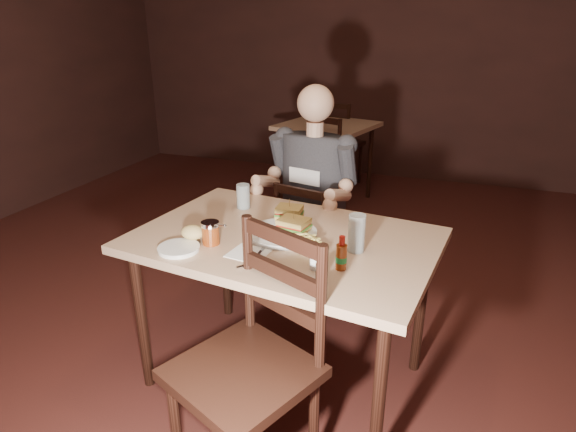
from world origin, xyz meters
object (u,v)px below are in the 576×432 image
(bg_chair_near, at_px, (310,171))
(syrup_dispenser, at_px, (211,233))
(chair_near, at_px, (243,372))
(glass_right, at_px, (357,233))
(chair_far, at_px, (313,244))
(main_table, at_px, (284,251))
(dinner_plate, at_px, (282,234))
(glass_left, at_px, (243,196))
(bg_table, at_px, (327,133))
(bg_chair_far, at_px, (340,143))
(side_plate, at_px, (179,249))
(diner, at_px, (311,170))
(hot_sauce, at_px, (341,253))

(bg_chair_near, height_order, syrup_dispenser, bg_chair_near)
(chair_near, height_order, glass_right, chair_near)
(chair_far, xyz_separation_m, syrup_dispenser, (-0.20, -0.88, 0.41))
(main_table, relative_size, dinner_plate, 4.64)
(chair_near, bearing_deg, glass_right, 87.16)
(main_table, xyz_separation_m, glass_left, (-0.32, 0.27, 0.14))
(bg_table, distance_m, dinner_plate, 2.63)
(bg_chair_far, bearing_deg, chair_far, 112.02)
(side_plate, bearing_deg, chair_near, -35.79)
(chair_near, xyz_separation_m, diner, (-0.13, 1.24, 0.40))
(bg_table, bearing_deg, chair_far, -76.96)
(chair_near, distance_m, diner, 1.31)
(bg_chair_near, relative_size, dinner_plate, 2.97)
(hot_sauce, bearing_deg, chair_far, 112.51)
(glass_left, bearing_deg, bg_table, 94.53)
(diner, bearing_deg, main_table, -70.82)
(chair_near, xyz_separation_m, dinner_plate, (-0.07, 0.59, 0.28))
(bg_chair_far, height_order, glass_left, bg_chair_far)
(chair_near, height_order, bg_chair_far, chair_near)
(bg_chair_near, bearing_deg, chair_near, -56.30)
(diner, bearing_deg, bg_chair_far, 112.02)
(main_table, distance_m, dinner_plate, 0.08)
(bg_table, xyz_separation_m, bg_chair_near, (0.00, -0.55, -0.23))
(main_table, xyz_separation_m, chair_near, (0.05, -0.59, -0.20))
(syrup_dispenser, bearing_deg, dinner_plate, 41.82)
(main_table, bearing_deg, glass_left, 140.02)
(bg_table, relative_size, glass_left, 7.74)
(main_table, distance_m, chair_near, 0.62)
(main_table, xyz_separation_m, chair_far, (-0.07, 0.70, -0.29))
(chair_near, xyz_separation_m, glass_left, (-0.38, 0.86, 0.34))
(dinner_plate, height_order, glass_left, glass_left)
(glass_left, relative_size, syrup_dispenser, 1.23)
(glass_left, distance_m, side_plate, 0.56)
(chair_far, height_order, diner, diner)
(chair_near, distance_m, dinner_plate, 0.66)
(chair_far, bearing_deg, main_table, 107.91)
(chair_far, height_order, dinner_plate, chair_far)
(diner, relative_size, side_plate, 5.45)
(glass_right, bearing_deg, bg_table, 107.69)
(dinner_plate, bearing_deg, side_plate, -141.19)
(main_table, height_order, diner, diner)
(dinner_plate, relative_size, side_plate, 1.79)
(chair_far, relative_size, glass_left, 6.54)
(glass_left, relative_size, side_plate, 0.74)
(diner, bearing_deg, syrup_dispenser, -90.67)
(main_table, height_order, hot_sauce, hot_sauce)
(glass_right, distance_m, hot_sauce, 0.18)
(glass_left, bearing_deg, main_table, -39.98)
(chair_far, bearing_deg, bg_chair_far, -67.56)
(bg_chair_near, relative_size, diner, 0.97)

